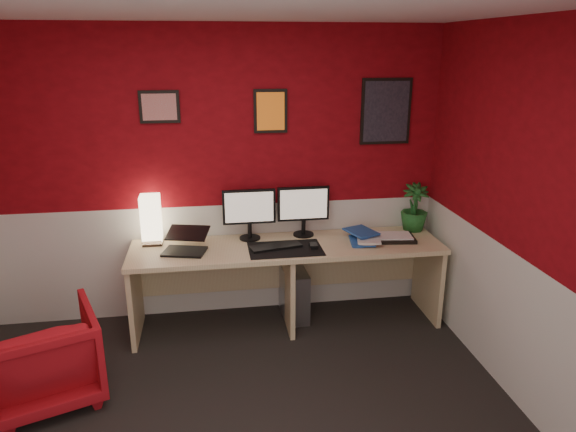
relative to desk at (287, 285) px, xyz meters
The scene contains 23 objects.
ceiling 2.63m from the desk, 114.02° to the right, with size 4.00×3.50×0.01m, color white.
wall_back 1.14m from the desk, 151.14° to the left, with size 4.00×0.01×2.50m, color maroon.
wall_right 2.16m from the desk, 45.64° to the right, with size 0.01×3.50×2.50m, color maroon.
wainscot_back 0.73m from the desk, 151.49° to the left, with size 4.00×0.01×1.00m, color silver.
wainscot_right 1.97m from the desk, 45.74° to the right, with size 0.01×3.50×1.00m, color silver.
desk is the anchor object (origin of this frame).
shoji_lamp 1.27m from the desk, 169.50° to the left, with size 0.16×0.16×0.40m, color #FFE5B2.
laptop 0.97m from the desk, behind, with size 0.33×0.23×0.22m, color black.
monitor_left 0.75m from the desk, 146.50° to the left, with size 0.45×0.06×0.58m, color black.
monitor_right 0.71m from the desk, 51.31° to the left, with size 0.45×0.06×0.58m, color black.
desk_mat 0.38m from the desk, 109.06° to the right, with size 0.60×0.38×0.01m, color black.
keyboard 0.40m from the desk, 152.43° to the right, with size 0.42×0.14×0.02m, color black.
mouse 0.45m from the desk, 26.68° to the right, with size 0.06×0.10×0.03m, color black.
book_bottom 0.65m from the desk, ahead, with size 0.20×0.27×0.03m, color #214C9A.
book_middle 0.72m from the desk, ahead, with size 0.19×0.26×0.02m, color silver.
book_top 0.70m from the desk, ahead, with size 0.21×0.28×0.03m, color #214C9A.
zen_tray 1.00m from the desk, ahead, with size 0.35×0.25×0.03m, color black.
potted_plant 1.33m from the desk, ahead, with size 0.24×0.24×0.43m, color #19591E.
pc_tower 0.20m from the desk, 59.27° to the left, with size 0.20×0.45×0.45m, color #99999E.
armchair 1.94m from the desk, 156.51° to the right, with size 0.68×0.70×0.64m, color #A90F17.
art_left 1.82m from the desk, 161.58° to the left, with size 0.32×0.02×0.26m, color red.
art_center 1.48m from the desk, 105.63° to the left, with size 0.28×0.02×0.36m, color orange.
art_right 1.71m from the desk, 20.02° to the left, with size 0.44×0.02×0.56m, color black.
Camera 1 is at (0.01, -2.66, 2.31)m, focal length 32.81 mm.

